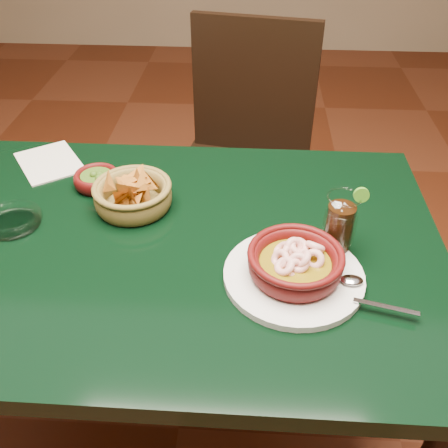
# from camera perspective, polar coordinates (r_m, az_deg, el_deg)

# --- Properties ---
(ground) EXTENTS (7.00, 7.00, 0.00)m
(ground) POSITION_cam_1_polar(r_m,az_deg,el_deg) (1.65, -5.21, -22.23)
(ground) COLOR #471C0C
(ground) RESTS_ON ground
(dining_table) EXTENTS (1.20, 0.80, 0.75)m
(dining_table) POSITION_cam_1_polar(r_m,az_deg,el_deg) (1.13, -7.05, -5.47)
(dining_table) COLOR black
(dining_table) RESTS_ON ground
(dining_chair) EXTENTS (0.53, 0.53, 0.98)m
(dining_chair) POSITION_cam_1_polar(r_m,az_deg,el_deg) (1.76, 2.30, 7.56)
(dining_chair) COLOR black
(dining_chair) RESTS_ON ground
(shrimp_plate) EXTENTS (0.35, 0.27, 0.08)m
(shrimp_plate) POSITION_cam_1_polar(r_m,az_deg,el_deg) (0.95, 8.12, -4.77)
(shrimp_plate) COLOR silver
(shrimp_plate) RESTS_ON dining_table
(chip_basket) EXTENTS (0.21, 0.21, 0.12)m
(chip_basket) POSITION_cam_1_polar(r_m,az_deg,el_deg) (1.15, -10.37, 3.29)
(chip_basket) COLOR olive
(chip_basket) RESTS_ON dining_table
(guacamole_ramekin) EXTENTS (0.13, 0.13, 0.04)m
(guacamole_ramekin) POSITION_cam_1_polar(r_m,az_deg,el_deg) (1.25, -14.33, 5.01)
(guacamole_ramekin) COLOR #430909
(guacamole_ramekin) RESTS_ON dining_table
(cola_drink) EXTENTS (0.14, 0.14, 0.16)m
(cola_drink) POSITION_cam_1_polar(r_m,az_deg,el_deg) (1.01, 13.05, -0.18)
(cola_drink) COLOR white
(cola_drink) RESTS_ON dining_table
(glass_ashtray) EXTENTS (0.14, 0.14, 0.03)m
(glass_ashtray) POSITION_cam_1_polar(r_m,az_deg,el_deg) (1.18, -23.03, 0.43)
(glass_ashtray) COLOR white
(glass_ashtray) RESTS_ON dining_table
(paper_menu) EXTENTS (0.22, 0.23, 0.00)m
(paper_menu) POSITION_cam_1_polar(r_m,az_deg,el_deg) (1.39, -19.32, 6.68)
(paper_menu) COLOR beige
(paper_menu) RESTS_ON dining_table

